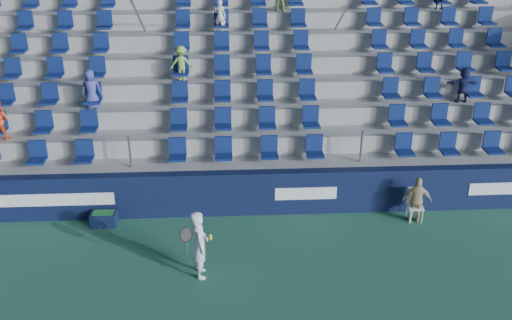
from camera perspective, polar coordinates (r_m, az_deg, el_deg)
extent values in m
plane|color=#2C664A|center=(12.50, -0.25, -12.63)|extent=(70.00, 70.00, 0.00)
cube|color=#0F1637|center=(14.81, -0.84, -3.30)|extent=(24.00, 0.30, 1.20)
cube|color=white|center=(15.34, -19.87, -3.79)|extent=(3.20, 0.02, 0.34)
cube|color=white|center=(14.78, 5.01, -3.37)|extent=(1.60, 0.02, 0.34)
cube|color=gray|center=(15.32, -0.93, -2.27)|extent=(24.00, 0.85, 1.20)
cube|color=gray|center=(15.97, -1.05, -0.07)|extent=(24.00, 0.85, 1.70)
cube|color=gray|center=(16.64, -1.16, 1.95)|extent=(24.00, 0.85, 2.20)
cube|color=gray|center=(17.33, -1.26, 3.82)|extent=(24.00, 0.85, 2.70)
cube|color=gray|center=(18.04, -1.36, 5.54)|extent=(24.00, 0.85, 3.20)
cube|color=gray|center=(18.77, -1.45, 7.13)|extent=(24.00, 0.85, 3.70)
cube|color=gray|center=(19.50, -1.53, 8.60)|extent=(24.00, 0.85, 4.20)
cube|color=gray|center=(20.25, -1.61, 9.96)|extent=(24.00, 0.85, 4.70)
cube|color=gray|center=(21.01, -1.68, 11.22)|extent=(24.00, 0.85, 5.20)
cube|color=gray|center=(21.56, -1.74, 12.95)|extent=(24.00, 0.50, 6.20)
cube|color=#0D1E53|center=(14.90, -0.95, 0.97)|extent=(16.05, 0.50, 0.70)
cube|color=#0D1E53|center=(15.50, -1.08, 3.94)|extent=(16.05, 0.50, 0.70)
cube|color=#0D1E53|center=(16.13, -1.21, 6.69)|extent=(16.05, 0.50, 0.70)
cube|color=#0D1E53|center=(16.79, -1.32, 9.23)|extent=(16.05, 0.50, 0.70)
cube|color=#0D1E53|center=(17.48, -1.43, 11.57)|extent=(16.05, 0.50, 0.70)
cube|color=#0D1E53|center=(18.21, -1.53, 13.73)|extent=(16.05, 0.50, 0.70)
cube|color=#0D1E53|center=(18.95, -1.62, 15.72)|extent=(16.05, 0.50, 0.70)
cylinder|color=gray|center=(17.49, -11.62, 13.77)|extent=(0.06, 7.68, 4.55)
cylinder|color=gray|center=(17.65, 8.63, 14.09)|extent=(0.06, 7.68, 4.55)
imported|color=silver|center=(18.12, -3.61, 14.14)|extent=(0.43, 0.35, 1.01)
imported|color=#3B3D82|center=(16.44, -16.16, 6.81)|extent=(0.58, 0.41, 1.11)
imported|color=#77B347|center=(16.74, -7.46, 9.55)|extent=(0.68, 0.42, 1.02)
imported|color=#1A1E50|center=(17.37, 20.03, 7.06)|extent=(0.94, 0.32, 1.01)
imported|color=silver|center=(12.46, -5.68, -8.38)|extent=(0.45, 0.62, 1.59)
cylinder|color=navy|center=(12.21, -6.93, -8.62)|extent=(0.03, 0.03, 0.28)
torus|color=black|center=(12.05, -7.01, -7.43)|extent=(0.30, 0.17, 0.28)
plane|color=#262626|center=(12.05, -7.01, -7.43)|extent=(0.30, 0.16, 0.29)
sphere|color=#C6E234|center=(12.14, -4.58, -7.83)|extent=(0.07, 0.07, 0.07)
sphere|color=#C6E234|center=(12.17, -4.58, -7.56)|extent=(0.07, 0.07, 0.07)
cube|color=white|center=(15.14, 15.64, -4.52)|extent=(0.41, 0.41, 0.04)
cube|color=white|center=(15.17, 15.54, -3.40)|extent=(0.38, 0.07, 0.47)
cylinder|color=white|center=(15.06, 15.16, -5.53)|extent=(0.03, 0.03, 0.38)
cylinder|color=white|center=(15.16, 16.28, -5.46)|extent=(0.03, 0.03, 0.38)
cylinder|color=white|center=(15.32, 14.83, -4.94)|extent=(0.03, 0.03, 0.38)
cylinder|color=white|center=(15.41, 15.93, -4.89)|extent=(0.03, 0.03, 0.38)
imported|color=tan|center=(14.99, 15.79, -3.88)|extent=(0.77, 0.42, 1.24)
cube|color=#0F1938|center=(15.01, -14.96, -5.70)|extent=(0.64, 0.43, 0.34)
cube|color=#1E662D|center=(14.97, -15.00, -5.43)|extent=(0.52, 0.31, 0.21)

